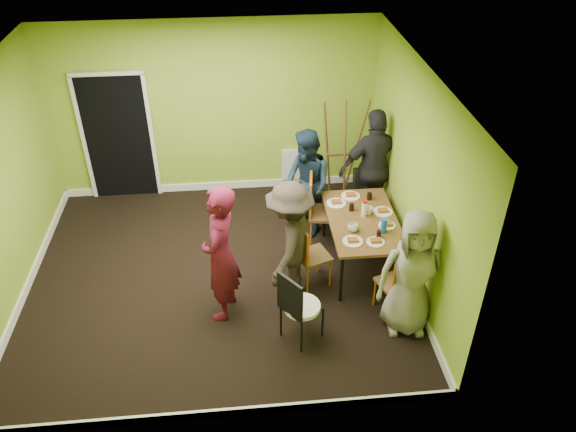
{
  "coord_description": "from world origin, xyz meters",
  "views": [
    {
      "loc": [
        0.35,
        -5.85,
        4.95
      ],
      "look_at": [
        0.93,
        0.0,
        0.91
      ],
      "focal_mm": 35.0,
      "sensor_mm": 36.0,
      "label": 1
    }
  ],
  "objects_px": {
    "dining_table": "(363,223)",
    "person_front_end": "(412,274)",
    "person_standing": "(221,254)",
    "person_back_end": "(374,168)",
    "orange_bottle": "(351,208)",
    "person_left_near": "(290,242)",
    "chair_left_near": "(308,252)",
    "chair_bentwood": "(298,304)",
    "chair_front_end": "(399,281)",
    "chair_back_end": "(367,187)",
    "blue_bottle": "(384,226)",
    "person_left_far": "(307,184)",
    "thermos": "(364,209)",
    "chair_left_far": "(319,207)",
    "easel": "(343,153)"
  },
  "relations": [
    {
      "from": "chair_left_far",
      "to": "easel",
      "type": "distance_m",
      "value": 1.21
    },
    {
      "from": "person_left_far",
      "to": "person_front_end",
      "type": "bearing_deg",
      "value": 3.3
    },
    {
      "from": "blue_bottle",
      "to": "orange_bottle",
      "type": "xyz_separation_m",
      "value": [
        -0.31,
        0.52,
        -0.06
      ]
    },
    {
      "from": "chair_bentwood",
      "to": "person_left_near",
      "type": "height_order",
      "value": "person_left_near"
    },
    {
      "from": "chair_left_near",
      "to": "thermos",
      "type": "relative_size",
      "value": 4.51
    },
    {
      "from": "thermos",
      "to": "chair_left_near",
      "type": "bearing_deg",
      "value": -152.44
    },
    {
      "from": "chair_bentwood",
      "to": "person_standing",
      "type": "xyz_separation_m",
      "value": [
        -0.84,
        0.56,
        0.35
      ]
    },
    {
      "from": "chair_left_near",
      "to": "blue_bottle",
      "type": "bearing_deg",
      "value": 71.8
    },
    {
      "from": "chair_left_near",
      "to": "person_left_near",
      "type": "bearing_deg",
      "value": -81.86
    },
    {
      "from": "dining_table",
      "to": "orange_bottle",
      "type": "xyz_separation_m",
      "value": [
        -0.12,
        0.22,
        0.09
      ]
    },
    {
      "from": "chair_back_end",
      "to": "chair_left_near",
      "type": "bearing_deg",
      "value": 47.13
    },
    {
      "from": "easel",
      "to": "dining_table",
      "type": "bearing_deg",
      "value": -90.57
    },
    {
      "from": "dining_table",
      "to": "person_front_end",
      "type": "relative_size",
      "value": 0.92
    },
    {
      "from": "person_standing",
      "to": "person_left_far",
      "type": "relative_size",
      "value": 1.11
    },
    {
      "from": "chair_left_far",
      "to": "thermos",
      "type": "height_order",
      "value": "chair_left_far"
    },
    {
      "from": "chair_left_far",
      "to": "person_standing",
      "type": "height_order",
      "value": "person_standing"
    },
    {
      "from": "chair_front_end",
      "to": "easel",
      "type": "bearing_deg",
      "value": 74.54
    },
    {
      "from": "chair_left_near",
      "to": "person_left_near",
      "type": "height_order",
      "value": "person_left_near"
    },
    {
      "from": "chair_bentwood",
      "to": "chair_front_end",
      "type": "bearing_deg",
      "value": 66.11
    },
    {
      "from": "dining_table",
      "to": "person_standing",
      "type": "xyz_separation_m",
      "value": [
        -1.85,
        -0.73,
        0.2
      ]
    },
    {
      "from": "person_standing",
      "to": "chair_left_near",
      "type": "bearing_deg",
      "value": 125.2
    },
    {
      "from": "chair_left_far",
      "to": "chair_bentwood",
      "type": "bearing_deg",
      "value": -6.84
    },
    {
      "from": "chair_left_near",
      "to": "person_left_near",
      "type": "distance_m",
      "value": 0.4
    },
    {
      "from": "chair_left_near",
      "to": "thermos",
      "type": "distance_m",
      "value": 0.95
    },
    {
      "from": "person_standing",
      "to": "person_left_near",
      "type": "distance_m",
      "value": 0.88
    },
    {
      "from": "easel",
      "to": "orange_bottle",
      "type": "relative_size",
      "value": 22.14
    },
    {
      "from": "blue_bottle",
      "to": "person_back_end",
      "type": "height_order",
      "value": "person_back_end"
    },
    {
      "from": "person_standing",
      "to": "person_back_end",
      "type": "distance_m",
      "value": 2.84
    },
    {
      "from": "dining_table",
      "to": "person_left_far",
      "type": "relative_size",
      "value": 0.93
    },
    {
      "from": "orange_bottle",
      "to": "person_back_end",
      "type": "relative_size",
      "value": 0.04
    },
    {
      "from": "chair_left_far",
      "to": "chair_bentwood",
      "type": "xyz_separation_m",
      "value": [
        -0.51,
        -1.86,
        -0.06
      ]
    },
    {
      "from": "chair_left_near",
      "to": "person_left_near",
      "type": "relative_size",
      "value": 0.58
    },
    {
      "from": "person_back_end",
      "to": "person_front_end",
      "type": "height_order",
      "value": "person_back_end"
    },
    {
      "from": "dining_table",
      "to": "person_front_end",
      "type": "distance_m",
      "value": 1.25
    },
    {
      "from": "person_standing",
      "to": "person_back_end",
      "type": "bearing_deg",
      "value": 143.32
    },
    {
      "from": "dining_table",
      "to": "chair_left_near",
      "type": "bearing_deg",
      "value": -156.79
    },
    {
      "from": "dining_table",
      "to": "person_front_end",
      "type": "xyz_separation_m",
      "value": [
        0.31,
        -1.2,
        0.12
      ]
    },
    {
      "from": "easel",
      "to": "person_left_near",
      "type": "relative_size",
      "value": 1.09
    },
    {
      "from": "thermos",
      "to": "person_back_end",
      "type": "distance_m",
      "value": 1.02
    },
    {
      "from": "chair_front_end",
      "to": "person_back_end",
      "type": "xyz_separation_m",
      "value": [
        0.13,
        2.02,
        0.4
      ]
    },
    {
      "from": "chair_bentwood",
      "to": "chair_left_near",
      "type": "bearing_deg",
      "value": 128.06
    },
    {
      "from": "chair_left_near",
      "to": "thermos",
      "type": "height_order",
      "value": "thermos"
    },
    {
      "from": "person_standing",
      "to": "person_left_near",
      "type": "height_order",
      "value": "person_standing"
    },
    {
      "from": "chair_left_far",
      "to": "chair_back_end",
      "type": "relative_size",
      "value": 1.16
    },
    {
      "from": "thermos",
      "to": "person_standing",
      "type": "height_order",
      "value": "person_standing"
    },
    {
      "from": "chair_left_far",
      "to": "thermos",
      "type": "xyz_separation_m",
      "value": [
        0.52,
        -0.49,
        0.25
      ]
    },
    {
      "from": "person_standing",
      "to": "person_back_end",
      "type": "relative_size",
      "value": 0.98
    },
    {
      "from": "chair_left_far",
      "to": "chair_bentwood",
      "type": "distance_m",
      "value": 1.93
    },
    {
      "from": "chair_back_end",
      "to": "orange_bottle",
      "type": "bearing_deg",
      "value": 58.54
    },
    {
      "from": "chair_left_near",
      "to": "person_back_end",
      "type": "distance_m",
      "value": 1.82
    }
  ]
}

